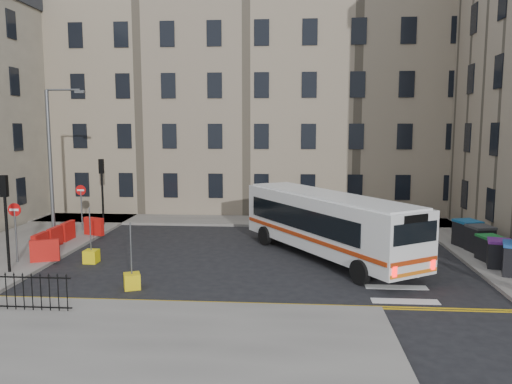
# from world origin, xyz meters

# --- Properties ---
(ground) EXTENTS (120.00, 120.00, 0.00)m
(ground) POSITION_xyz_m (0.00, 0.00, 0.00)
(ground) COLOR black
(ground) RESTS_ON ground
(pavement_north) EXTENTS (36.00, 3.20, 0.15)m
(pavement_north) POSITION_xyz_m (-6.00, 8.60, 0.07)
(pavement_north) COLOR slate
(pavement_north) RESTS_ON ground
(pavement_east) EXTENTS (2.40, 26.00, 0.15)m
(pavement_east) POSITION_xyz_m (9.00, 4.00, 0.07)
(pavement_east) COLOR slate
(pavement_east) RESTS_ON ground
(pavement_west) EXTENTS (6.00, 22.00, 0.15)m
(pavement_west) POSITION_xyz_m (-14.00, 1.00, 0.07)
(pavement_west) COLOR slate
(pavement_west) RESTS_ON ground
(pavement_sw) EXTENTS (20.00, 6.00, 0.15)m
(pavement_sw) POSITION_xyz_m (-7.00, -10.00, 0.07)
(pavement_sw) COLOR slate
(pavement_sw) RESTS_ON ground
(terrace_north) EXTENTS (38.30, 10.80, 17.20)m
(terrace_north) POSITION_xyz_m (-7.00, 15.50, 8.62)
(terrace_north) COLOR gray
(terrace_north) RESTS_ON ground
(traffic_light_nw) EXTENTS (0.28, 0.22, 4.10)m
(traffic_light_nw) POSITION_xyz_m (-12.00, 6.50, 2.87)
(traffic_light_nw) COLOR black
(traffic_light_nw) RESTS_ON pavement_west
(traffic_light_sw) EXTENTS (0.28, 0.22, 4.10)m
(traffic_light_sw) POSITION_xyz_m (-12.00, -4.00, 2.87)
(traffic_light_sw) COLOR black
(traffic_light_sw) RESTS_ON pavement_west
(streetlamp) EXTENTS (0.50, 0.22, 8.14)m
(streetlamp) POSITION_xyz_m (-13.00, 2.00, 4.34)
(streetlamp) COLOR #595B5E
(streetlamp) RESTS_ON pavement_west
(no_entry_north) EXTENTS (0.60, 0.08, 3.00)m
(no_entry_north) POSITION_xyz_m (-12.50, 4.50, 2.08)
(no_entry_north) COLOR #595B5E
(no_entry_north) RESTS_ON pavement_west
(no_entry_south) EXTENTS (0.60, 0.08, 3.00)m
(no_entry_south) POSITION_xyz_m (-12.50, -2.50, 2.08)
(no_entry_south) COLOR #595B5E
(no_entry_south) RESTS_ON pavement_west
(roadworks_barriers) EXTENTS (1.66, 6.26, 1.00)m
(roadworks_barriers) POSITION_xyz_m (-11.84, 0.50, 0.65)
(roadworks_barriers) COLOR red
(roadworks_barriers) RESTS_ON pavement_west
(bus) EXTENTS (8.13, 10.65, 3.02)m
(bus) POSITION_xyz_m (1.53, -0.16, 1.74)
(bus) COLOR silver
(bus) RESTS_ON ground
(wheelie_bin_b) EXTENTS (1.24, 1.33, 1.22)m
(wheelie_bin_b) POSITION_xyz_m (8.91, -1.69, 0.76)
(wheelie_bin_b) COLOR black
(wheelie_bin_b) RESTS_ON pavement_east
(wheelie_bin_c) EXTENTS (1.10, 1.20, 1.15)m
(wheelie_bin_c) POSITION_xyz_m (8.95, -0.54, 0.73)
(wheelie_bin_c) COLOR black
(wheelie_bin_c) RESTS_ON pavement_east
(wheelie_bin_d) EXTENTS (1.26, 1.38, 1.30)m
(wheelie_bin_d) POSITION_xyz_m (9.07, 1.02, 0.81)
(wheelie_bin_d) COLOR black
(wheelie_bin_d) RESTS_ON pavement_east
(wheelie_bin_e) EXTENTS (1.37, 1.47, 1.34)m
(wheelie_bin_e) POSITION_xyz_m (8.86, 2.21, 0.83)
(wheelie_bin_e) COLOR black
(wheelie_bin_e) RESTS_ON pavement_east
(bollard_yellow) EXTENTS (0.61, 0.61, 0.60)m
(bollard_yellow) POSITION_xyz_m (-9.32, -1.85, 0.30)
(bollard_yellow) COLOR yellow
(bollard_yellow) RESTS_ON ground
(bollard_chevron) EXTENTS (0.79, 0.79, 0.60)m
(bollard_chevron) POSITION_xyz_m (-6.25, -5.35, 0.30)
(bollard_chevron) COLOR yellow
(bollard_chevron) RESTS_ON ground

